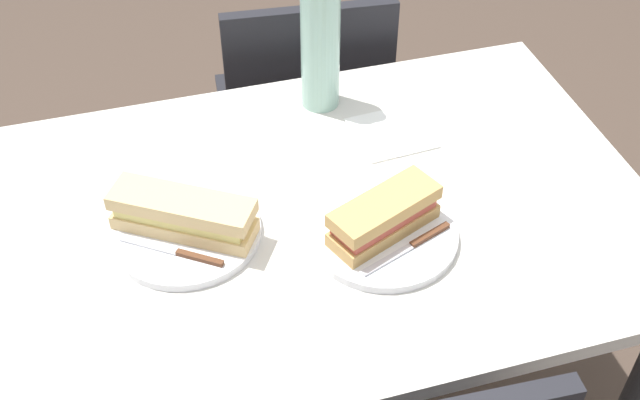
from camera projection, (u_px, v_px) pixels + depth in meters
The scene contains 10 objects.
dining_table at pixel (320, 256), 1.45m from camera, with size 1.15×0.77×0.75m.
chair_near at pixel (304, 119), 1.99m from camera, with size 0.44×0.44×0.86m.
plate_near at pixel (186, 231), 1.32m from camera, with size 0.25×0.25×0.01m, color white.
baguette_sandwich_near at pixel (183, 213), 1.29m from camera, with size 0.24×0.18×0.07m.
knife_near at pixel (178, 252), 1.27m from camera, with size 0.15×0.11×0.01m.
plate_far at pixel (383, 234), 1.32m from camera, with size 0.25×0.25×0.01m, color white.
baguette_sandwich_far at pixel (384, 216), 1.29m from camera, with size 0.20×0.14×0.07m.
knife_far at pixel (412, 245), 1.28m from camera, with size 0.17×0.07×0.01m.
water_bottle at pixel (320, 45), 1.50m from camera, with size 0.07×0.07×0.32m.
paper_napkin at pixel (392, 133), 1.52m from camera, with size 0.14×0.14×0.00m, color white.
Camera 1 is at (0.27, 0.95, 1.70)m, focal length 44.91 mm.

